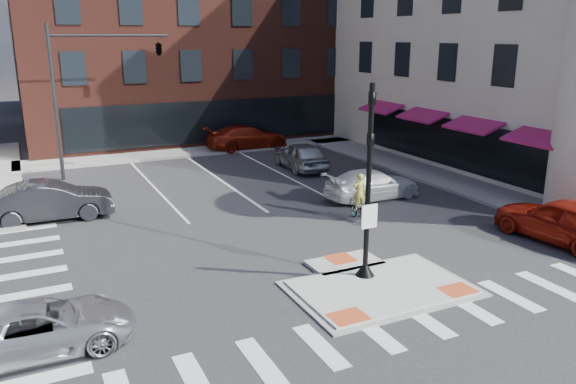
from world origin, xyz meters
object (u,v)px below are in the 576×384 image
silver_suv (40,328)px  bg_car_red (247,137)px  white_pickup (372,184)px  bg_car_silver (301,156)px  cyclist (359,205)px  bg_car_dark (50,201)px  red_sedan (563,220)px

silver_suv → bg_car_red: 25.33m
white_pickup → bg_car_red: bearing=1.1°
bg_car_silver → cyclist: 9.55m
white_pickup → silver_suv: bearing=114.9°
bg_car_silver → bg_car_dark: bearing=18.8°
bg_car_dark → bg_car_silver: 13.99m
silver_suv → white_pickup: bearing=-62.6°
red_sedan → white_pickup: bearing=-74.4°
silver_suv → bg_car_silver: size_ratio=0.97×
white_pickup → bg_car_dark: bearing=74.7°
cyclist → bg_car_dark: bearing=-16.7°
red_sedan → bg_car_silver: size_ratio=1.08×
red_sedan → bg_car_dark: red_sedan is taller
red_sedan → white_pickup: size_ratio=1.05×
silver_suv → cyclist: cyclist is taller
silver_suv → cyclist: bearing=-67.5°
bg_car_silver → cyclist: cyclist is taller
bg_car_silver → bg_car_red: size_ratio=0.84×
silver_suv → red_sedan: (17.75, -0.27, 0.22)m
bg_car_red → bg_car_silver: bearing=-176.6°
red_sedan → silver_suv: bearing=-6.5°
bg_car_dark → bg_car_red: bearing=-48.3°
white_pickup → bg_car_dark: 14.13m
silver_suv → bg_car_dark: bg_car_dark is taller
bg_car_red → white_pickup: bearing=-177.9°
white_pickup → bg_car_silver: 6.84m
bg_car_dark → bg_car_red: bg_car_dark is taller
red_sedan → white_pickup: 8.44m
white_pickup → bg_car_dark: bg_car_dark is taller
silver_suv → red_sedan: size_ratio=0.90×
white_pickup → bg_car_silver: bearing=-0.2°
bg_car_dark → bg_car_silver: bearing=-72.2°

